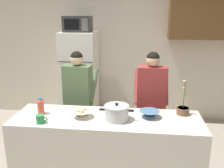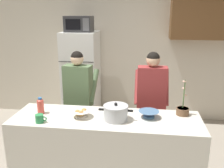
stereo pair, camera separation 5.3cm
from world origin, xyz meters
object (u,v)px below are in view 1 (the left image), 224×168
at_px(cooking_pot, 117,113).
at_px(potted_orchid, 183,110).
at_px(coffee_mug, 40,119).
at_px(bread_bowl, 82,113).
at_px(refrigerator, 80,79).
at_px(bottle_near_edge, 41,106).
at_px(microwave, 78,24).
at_px(person_by_sink, 151,94).
at_px(person_near_pot, 78,92).
at_px(empty_bowl, 149,114).

distance_m(cooking_pot, potted_orchid, 0.81).
height_order(coffee_mug, bread_bowl, bread_bowl).
bearing_deg(refrigerator, bottle_near_edge, -91.14).
relative_size(refrigerator, bottle_near_edge, 8.73).
distance_m(microwave, coffee_mug, 2.26).
bearing_deg(bottle_near_edge, person_by_sink, 27.31).
bearing_deg(coffee_mug, person_by_sink, 37.19).
distance_m(cooking_pot, coffee_mug, 0.85).
relative_size(cooking_pot, coffee_mug, 3.01).
height_order(cooking_pot, potted_orchid, potted_orchid).
relative_size(refrigerator, cooking_pot, 4.46).
distance_m(refrigerator, potted_orchid, 2.34).
xyz_separation_m(cooking_pot, bread_bowl, (-0.41, 0.02, -0.04)).
bearing_deg(cooking_pot, person_near_pot, 129.21).
bearing_deg(microwave, person_by_sink, -40.39).
relative_size(cooking_pot, potted_orchid, 0.91).
xyz_separation_m(refrigerator, bottle_near_edge, (-0.04, -1.83, 0.14)).
distance_m(person_by_sink, coffee_mug, 1.57).
height_order(person_near_pot, person_by_sink, person_by_sink).
relative_size(microwave, potted_orchid, 1.11).
xyz_separation_m(person_near_pot, potted_orchid, (1.42, -0.54, 0.00)).
xyz_separation_m(refrigerator, bread_bowl, (0.48, -1.88, 0.09)).
height_order(refrigerator, potted_orchid, refrigerator).
distance_m(person_by_sink, cooking_pot, 0.87).
relative_size(bread_bowl, bottle_near_edge, 1.19).
distance_m(microwave, bread_bowl, 2.13).
relative_size(refrigerator, empty_bowl, 7.27).
bearing_deg(empty_bowl, bread_bowl, -173.27).
relative_size(cooking_pot, bread_bowl, 1.65).
xyz_separation_m(empty_bowl, potted_orchid, (0.40, 0.14, 0.01)).
relative_size(person_by_sink, cooking_pot, 4.04).
bearing_deg(cooking_pot, bread_bowl, 177.51).
height_order(bottle_near_edge, potted_orchid, potted_orchid).
height_order(person_near_pot, cooking_pot, person_near_pot).
xyz_separation_m(person_near_pot, person_by_sink, (1.06, -0.03, 0.01)).
relative_size(microwave, coffee_mug, 3.66).
xyz_separation_m(person_near_pot, empty_bowl, (1.02, -0.68, -0.01)).
height_order(bread_bowl, bottle_near_edge, bottle_near_edge).
height_order(person_near_pot, bottle_near_edge, person_near_pot).
relative_size(cooking_pot, bottle_near_edge, 1.96).
bearing_deg(refrigerator, bread_bowl, -75.76).
relative_size(refrigerator, bread_bowl, 7.36).
height_order(refrigerator, microwave, microwave).
relative_size(person_by_sink, bottle_near_edge, 7.92).
bearing_deg(cooking_pot, person_by_sink, 61.15).
bearing_deg(person_by_sink, bottle_near_edge, -152.69).
bearing_deg(refrigerator, person_near_pot, -77.58).
xyz_separation_m(person_near_pot, bread_bowl, (0.23, -0.77, -0.01)).
bearing_deg(cooking_pot, refrigerator, 115.08).
xyz_separation_m(bread_bowl, bottle_near_edge, (-0.51, 0.05, 0.05)).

